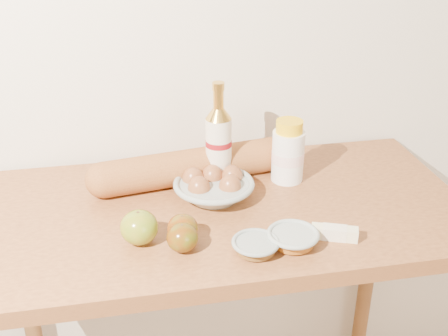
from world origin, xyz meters
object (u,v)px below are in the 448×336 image
(bourbon_bottle, at_px, (219,143))
(egg_bowl, at_px, (214,187))
(table, at_px, (222,248))
(baguette, at_px, (192,166))
(cream_bottle, at_px, (288,153))

(bourbon_bottle, bearing_deg, egg_bowl, -88.73)
(table, xyz_separation_m, bourbon_bottle, (0.02, 0.12, 0.23))
(egg_bowl, relative_size, baguette, 0.39)
(table, height_order, baguette, baguette)
(table, xyz_separation_m, baguette, (-0.05, 0.14, 0.17))
(table, height_order, egg_bowl, egg_bowl)
(table, bearing_deg, cream_bottle, 28.18)
(egg_bowl, bearing_deg, bourbon_bottle, 70.56)
(table, relative_size, egg_bowl, 5.50)
(bourbon_bottle, xyz_separation_m, egg_bowl, (-0.03, -0.08, -0.08))
(bourbon_bottle, bearing_deg, cream_bottle, 14.40)
(cream_bottle, relative_size, egg_bowl, 0.77)
(bourbon_bottle, relative_size, baguette, 0.49)
(table, bearing_deg, egg_bowl, 102.41)
(baguette, bearing_deg, cream_bottle, -16.11)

